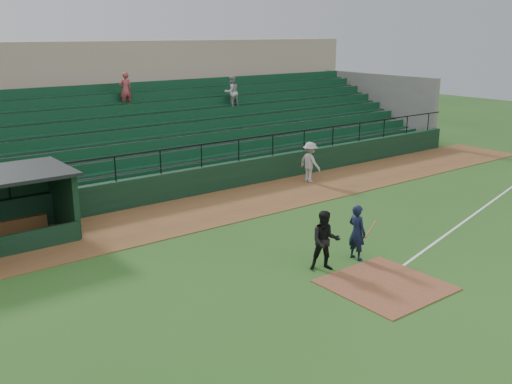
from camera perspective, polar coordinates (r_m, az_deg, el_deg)
ground at (r=17.32m, az=10.22°, el=-8.05°), size 90.00×90.00×0.00m
warning_track at (r=23.06m, az=-4.54°, el=-1.71°), size 40.00×4.00×0.03m
home_plate_dirt at (r=16.72m, az=12.77°, el=-9.03°), size 3.00×3.00×0.03m
foul_line at (r=24.10m, az=21.07°, el=-2.00°), size 17.49×4.44×0.01m
stadium_structure at (r=29.84m, az=-13.60°, el=6.42°), size 38.00×13.08×6.40m
batter_at_plate at (r=18.08m, az=10.05°, el=-3.98°), size 1.01×0.69×1.77m
umpire at (r=17.12m, az=6.93°, el=-4.87°), size 1.13×1.08×1.84m
runner at (r=27.00m, az=5.43°, el=2.99°), size 0.74×1.25×1.91m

